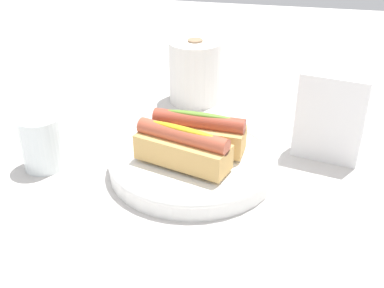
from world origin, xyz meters
The scene contains 7 objects.
ground_plane centered at (0.00, 0.00, 0.00)m, with size 2.40×2.40×0.00m, color beige.
serving_bowl centered at (0.01, 0.00, 0.02)m, with size 0.27×0.27×0.03m.
hotdog_front centered at (0.00, -0.03, 0.06)m, with size 0.16×0.09×0.06m.
hotdog_back centered at (0.01, 0.02, 0.06)m, with size 0.15×0.06×0.06m.
water_glass centered at (-0.23, -0.04, 0.04)m, with size 0.07×0.07×0.09m.
paper_towel_roll centered at (-0.05, 0.28, 0.07)m, with size 0.11×0.11×0.13m.
napkin_box centered at (0.22, 0.10, 0.07)m, with size 0.11×0.04×0.15m, color white.
Camera 1 is at (0.15, -0.65, 0.42)m, focal length 44.48 mm.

